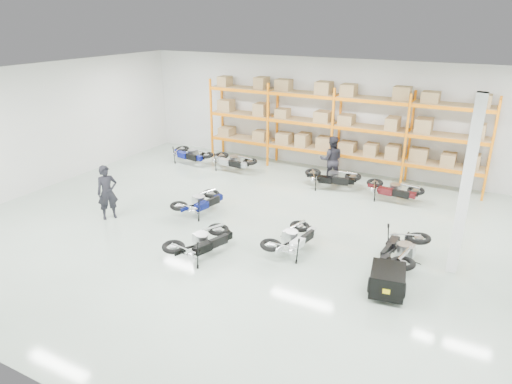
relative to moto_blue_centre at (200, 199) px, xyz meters
The scene contains 14 objects.
room 3.07m from the moto_blue_centre, 10.64° to the right, with size 18.00×18.00×18.00m.
pallet_rack 6.71m from the moto_blue_centre, 67.39° to the left, with size 11.28×0.98×3.62m.
structural_column 7.88m from the moto_blue_centre, ahead, with size 0.25×0.25×4.50m, color white.
moto_blue_centre is the anchor object (origin of this frame).
moto_silver_left 3.83m from the moto_blue_centre, 14.66° to the right, with size 0.76×1.72×1.05m, color silver, non-canonical shape.
moto_black_far_left 2.84m from the moto_blue_centre, 54.50° to the right, with size 0.80×1.79×1.09m, color black, non-canonical shape.
moto_touring_right 6.48m from the moto_blue_centre, ahead, with size 0.83×1.88×1.15m, color black, non-canonical shape.
trailer 6.74m from the moto_blue_centre, 16.05° to the right, with size 0.91×1.65×0.67m.
moto_back_a 5.46m from the moto_blue_centre, 128.75° to the left, with size 0.80×1.81×1.10m, color navy, non-canonical shape.
moto_back_b 4.48m from the moto_blue_centre, 107.14° to the left, with size 0.80×1.80×1.10m, color #A2A6AB, non-canonical shape.
moto_back_c 5.20m from the moto_blue_centre, 54.47° to the left, with size 0.80×1.81×1.11m, color black, non-canonical shape.
moto_back_d 6.70m from the moto_blue_centre, 37.57° to the left, with size 0.77×1.73×1.06m, color #410D10, non-canonical shape.
person_left 2.89m from the moto_blue_centre, 144.82° to the right, with size 0.64×0.42×1.75m, color black.
person_back 5.55m from the moto_blue_centre, 59.83° to the left, with size 0.89×0.70×1.84m, color black.
Camera 1 is at (5.53, -10.76, 6.10)m, focal length 32.00 mm.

